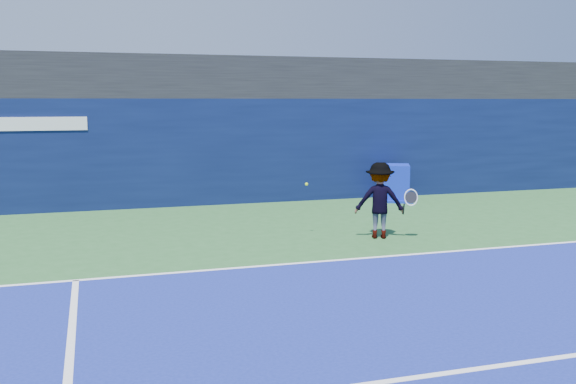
# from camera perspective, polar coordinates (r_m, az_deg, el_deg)

# --- Properties ---
(ground) EXTENTS (80.00, 80.00, 0.00)m
(ground) POSITION_cam_1_polar(r_m,az_deg,el_deg) (9.56, 13.28, -10.03)
(ground) COLOR #2A5D2C
(ground) RESTS_ON ground
(baseline) EXTENTS (24.00, 0.10, 0.01)m
(baseline) POSITION_cam_1_polar(r_m,az_deg,el_deg) (12.13, 6.11, -5.92)
(baseline) COLOR white
(baseline) RESTS_ON ground
(service_line) EXTENTS (24.00, 0.10, 0.01)m
(service_line) POSITION_cam_1_polar(r_m,az_deg,el_deg) (8.00, 20.71, -13.92)
(service_line) COLOR white
(service_line) RESTS_ON ground
(stadium_band) EXTENTS (36.00, 3.00, 1.20)m
(stadium_band) POSITION_cam_1_polar(r_m,az_deg,el_deg) (19.88, -3.53, 10.00)
(stadium_band) COLOR black
(stadium_band) RESTS_ON back_wall_assembly
(back_wall_assembly) EXTENTS (36.00, 1.03, 3.00)m
(back_wall_assembly) POSITION_cam_1_polar(r_m,az_deg,el_deg) (18.95, -2.78, 3.75)
(back_wall_assembly) COLOR #0A143B
(back_wall_assembly) RESTS_ON ground
(equipment_cart) EXTENTS (1.48, 1.48, 1.07)m
(equipment_cart) POSITION_cam_1_polar(r_m,az_deg,el_deg) (19.25, 9.36, 0.69)
(equipment_cart) COLOR #0B1CA7
(equipment_cart) RESTS_ON ground
(tennis_player) EXTENTS (1.34, 0.94, 1.64)m
(tennis_player) POSITION_cam_1_polar(r_m,az_deg,el_deg) (13.91, 8.15, -0.74)
(tennis_player) COLOR silver
(tennis_player) RESTS_ON ground
(tennis_ball) EXTENTS (0.07, 0.07, 0.07)m
(tennis_ball) POSITION_cam_1_polar(r_m,az_deg,el_deg) (13.97, 1.66, 0.70)
(tennis_ball) COLOR #C0F01A
(tennis_ball) RESTS_ON ground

